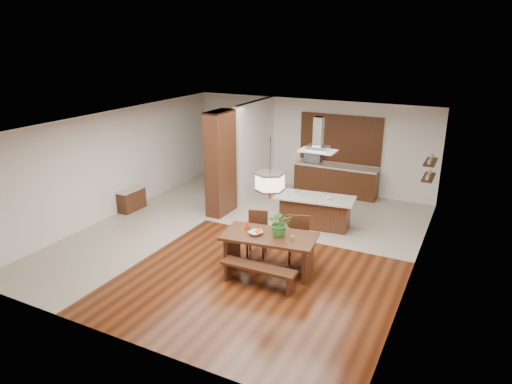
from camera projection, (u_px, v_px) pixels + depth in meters
The scene contains 25 objects.
room_shell at pixel (245, 158), 10.74m from camera, with size 9.00×9.04×2.92m.
tile_hallway at pixel (158, 218), 12.58m from camera, with size 2.50×9.00×0.01m, color #B6AC97.
tile_kitchen at pixel (325, 213), 12.98m from camera, with size 5.50×4.00×0.01m, color #B6AC97.
soffit_band at pixel (244, 123), 10.47m from camera, with size 8.00×9.00×0.02m, color #3C200F.
partition_pier at pixel (221, 163), 12.55m from camera, with size 0.45×1.00×2.90m, color black.
partition_stub at pixel (255, 148), 14.32m from camera, with size 0.18×2.40×2.90m, color silver.
hallway_console at pixel (132, 200), 13.10m from camera, with size 0.37×0.88×0.63m, color black.
hallway_doorway at pixel (236, 148), 15.93m from camera, with size 1.10×0.20×2.10m, color black.
rear_counter at pixel (336, 180), 14.37m from camera, with size 2.60×0.62×0.95m.
kitchen_window at pixel (341, 139), 14.18m from camera, with size 2.60×0.08×1.50m, color #9B562E.
shelf_lower at pixel (429, 177), 11.50m from camera, with size 0.26×0.90×0.04m, color black.
shelf_upper at pixel (431, 162), 11.37m from camera, with size 0.26×0.90×0.04m, color black.
dining_table at pixel (269, 244), 9.65m from camera, with size 2.07×1.23×0.82m.
dining_bench at pixel (259, 276), 9.14m from camera, with size 1.56×0.34×0.44m, color black, non-canonical shape.
dining_chair_left at pixel (257, 234), 10.37m from camera, with size 0.45×0.45×1.01m, color black, non-canonical shape.
dining_chair_right at pixel (298, 240), 10.06m from camera, with size 0.45×0.45×1.02m, color black, non-canonical shape.
pendant_lantern at pixel (270, 170), 9.12m from camera, with size 0.64×0.64×1.31m, color beige, non-canonical shape.
foliage_plant at pixel (280, 223), 9.47m from camera, with size 0.51×0.45×0.57m, color #2E6F25.
fruit_bowl at pixel (255, 233), 9.59m from camera, with size 0.27×0.27×0.07m, color beige.
napkin_cone at pixel (247, 225), 9.80m from camera, with size 0.14×0.14×0.22m, color #9F250B.
gold_ornament at pixel (292, 238), 9.30m from camera, with size 0.07×0.07×0.10m, color gold.
kitchen_island at pixel (315, 211), 11.94m from camera, with size 2.11×1.11×0.84m.
range_hood at pixel (318, 134), 11.29m from camera, with size 0.90×0.55×0.87m, color silver, non-canonical shape.
island_cup at pixel (328, 198), 11.58m from camera, with size 0.12×0.12×0.10m, color silver.
microwave at pixel (313, 158), 14.53m from camera, with size 0.52×0.35×0.29m, color #BABEC2.
Camera 1 is at (4.94, -9.18, 4.78)m, focal length 32.00 mm.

